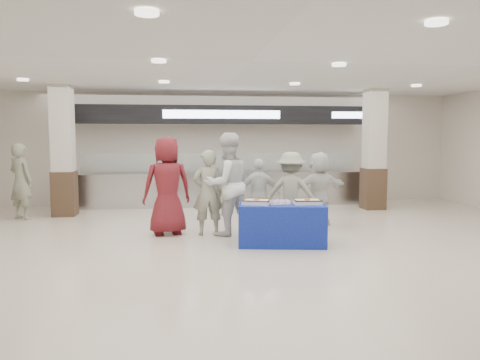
{
  "coord_description": "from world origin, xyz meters",
  "views": [
    {
      "loc": [
        -1.22,
        -7.74,
        1.99
      ],
      "look_at": [
        0.03,
        1.6,
        1.08
      ],
      "focal_mm": 35.0,
      "sensor_mm": 36.0,
      "label": 1
    }
  ],
  "objects": [
    {
      "name": "civilian_white",
      "position": [
        1.86,
        2.2,
        0.81
      ],
      "size": [
        1.58,
        0.88,
        1.63
      ],
      "primitive_type": "imported",
      "rotation": [
        0.0,
        0.0,
        3.42
      ],
      "color": "white",
      "rests_on": "ground"
    },
    {
      "name": "soldier_b",
      "position": [
        1.07,
        1.52,
        0.82
      ],
      "size": [
        1.2,
        0.9,
        1.65
      ],
      "primitive_type": "imported",
      "rotation": [
        0.0,
        0.0,
        2.84
      ],
      "color": "gray",
      "rests_on": "ground"
    },
    {
      "name": "display_table",
      "position": [
        0.64,
        0.46,
        0.38
      ],
      "size": [
        1.66,
        1.03,
        0.75
      ],
      "primitive_type": "cube",
      "rotation": [
        0.0,
        0.0,
        -0.17
      ],
      "color": "#162B98",
      "rests_on": "ground"
    },
    {
      "name": "soldier_a",
      "position": [
        -0.63,
        1.48,
        0.85
      ],
      "size": [
        0.65,
        0.46,
        1.7
      ],
      "primitive_type": "imported",
      "rotation": [
        0.0,
        0.0,
        3.23
      ],
      "color": "gray",
      "rests_on": "ground"
    },
    {
      "name": "cupcake_tray",
      "position": [
        0.59,
        0.44,
        0.78
      ],
      "size": [
        0.42,
        0.33,
        0.06
      ],
      "color": "#B7B7BC",
      "rests_on": "display_table"
    },
    {
      "name": "soldier_bg",
      "position": [
        -4.9,
        3.82,
        0.9
      ],
      "size": [
        0.79,
        0.72,
        1.81
      ],
      "primitive_type": "imported",
      "rotation": [
        0.0,
        0.0,
        2.58
      ],
      "color": "gray",
      "rests_on": "ground"
    },
    {
      "name": "civilian_maroon",
      "position": [
        -1.43,
        1.62,
        0.99
      ],
      "size": [
        1.07,
        0.81,
        1.97
      ],
      "primitive_type": "imported",
      "rotation": [
        0.0,
        0.0,
        3.35
      ],
      "color": "maroon",
      "rests_on": "ground"
    },
    {
      "name": "serving_line",
      "position": [
        0.0,
        5.4,
        1.16
      ],
      "size": [
        8.7,
        0.85,
        2.8
      ],
      "color": "#AEB0B5",
      "rests_on": "ground"
    },
    {
      "name": "column_right",
      "position": [
        4.0,
        4.2,
        1.53
      ],
      "size": [
        0.55,
        0.55,
        3.2
      ],
      "color": "#382619",
      "rests_on": "ground"
    },
    {
      "name": "chef_short",
      "position": [
        0.48,
        1.9,
        0.75
      ],
      "size": [
        0.9,
        0.43,
        1.5
      ],
      "primitive_type": "imported",
      "rotation": [
        0.0,
        0.0,
        3.07
      ],
      "color": "white",
      "rests_on": "ground"
    },
    {
      "name": "column_left",
      "position": [
        -4.0,
        4.2,
        1.53
      ],
      "size": [
        0.55,
        0.55,
        3.2
      ],
      "color": "#382619",
      "rests_on": "ground"
    },
    {
      "name": "chef_tall",
      "position": [
        -0.25,
        1.46,
        1.02
      ],
      "size": [
        1.22,
        1.1,
        2.03
      ],
      "primitive_type": "imported",
      "rotation": [
        0.0,
        0.0,
        3.56
      ],
      "color": "white",
      "rests_on": "ground"
    },
    {
      "name": "sheet_cake_right",
      "position": [
        1.09,
        0.39,
        0.8
      ],
      "size": [
        0.51,
        0.41,
        0.1
      ],
      "color": "silver",
      "rests_on": "display_table"
    },
    {
      "name": "sheet_cake_left",
      "position": [
        0.18,
        0.49,
        0.8
      ],
      "size": [
        0.58,
        0.51,
        0.1
      ],
      "color": "silver",
      "rests_on": "display_table"
    },
    {
      "name": "ground",
      "position": [
        0.0,
        0.0,
        0.0
      ],
      "size": [
        14.0,
        14.0,
        0.0
      ],
      "primitive_type": "plane",
      "color": "beige",
      "rests_on": "ground"
    }
  ]
}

